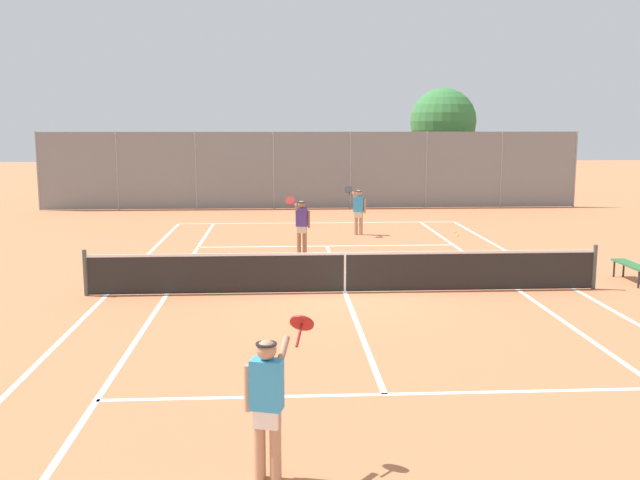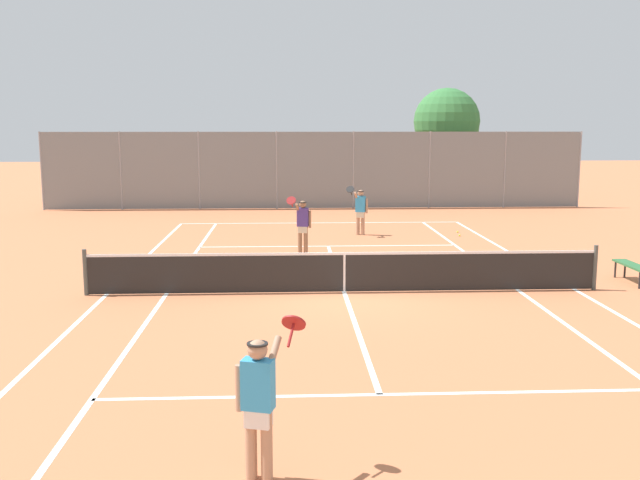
% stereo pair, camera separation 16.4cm
% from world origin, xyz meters
% --- Properties ---
extents(ground_plane, '(120.00, 120.00, 0.00)m').
position_xyz_m(ground_plane, '(0.00, 0.00, 0.00)').
color(ground_plane, '#C67047').
extents(court_line_markings, '(11.10, 23.90, 0.01)m').
position_xyz_m(court_line_markings, '(0.00, 0.00, 0.00)').
color(court_line_markings, white).
rests_on(court_line_markings, ground).
extents(tennis_net, '(12.00, 0.10, 1.07)m').
position_xyz_m(tennis_net, '(0.00, 0.00, 0.51)').
color(tennis_net, '#474C47').
rests_on(tennis_net, ground).
extents(player_near_side, '(0.81, 0.70, 1.77)m').
position_xyz_m(player_near_side, '(-1.65, -8.80, 0.93)').
color(player_near_side, tan).
rests_on(player_near_side, ground).
extents(player_far_left, '(0.76, 0.72, 1.77)m').
position_xyz_m(player_far_left, '(-0.85, 5.22, 0.93)').
color(player_far_left, '#936B4C').
rests_on(player_far_left, ground).
extents(player_far_right, '(0.82, 0.70, 1.77)m').
position_xyz_m(player_far_right, '(1.27, 8.73, 0.93)').
color(player_far_right, tan).
rests_on(player_far_right, ground).
extents(loose_tennis_ball_0, '(0.07, 0.07, 0.07)m').
position_xyz_m(loose_tennis_ball_0, '(4.86, 9.06, 0.03)').
color(loose_tennis_ball_0, '#D1DB33').
rests_on(loose_tennis_ball_0, ground).
extents(loose_tennis_ball_1, '(0.07, 0.07, 0.07)m').
position_xyz_m(loose_tennis_ball_1, '(4.73, 8.23, 0.03)').
color(loose_tennis_ball_1, '#D1DB33').
rests_on(loose_tennis_ball_1, ground).
extents(courtside_bench, '(0.36, 1.50, 0.47)m').
position_xyz_m(courtside_bench, '(7.20, 0.67, 0.41)').
color(courtside_bench, '#2D6638').
rests_on(courtside_bench, ground).
extents(back_fence, '(25.03, 0.08, 3.57)m').
position_xyz_m(back_fence, '(0.00, 16.85, 1.78)').
color(back_fence, gray).
rests_on(back_fence, ground).
extents(tree_behind_left, '(3.30, 3.30, 5.68)m').
position_xyz_m(tree_behind_left, '(6.83, 19.62, 3.90)').
color(tree_behind_left, brown).
rests_on(tree_behind_left, ground).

